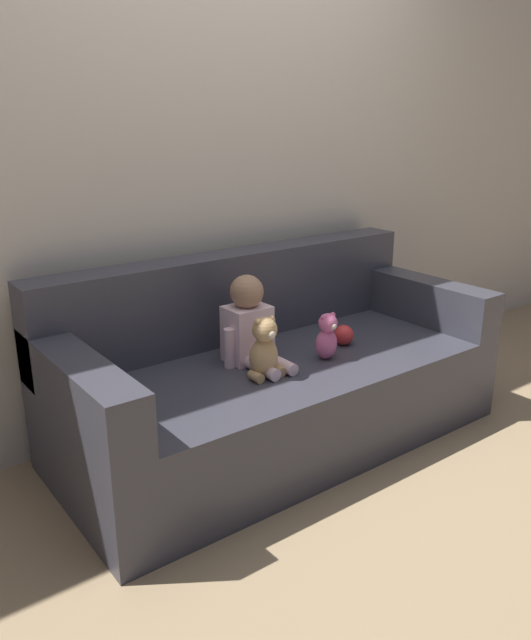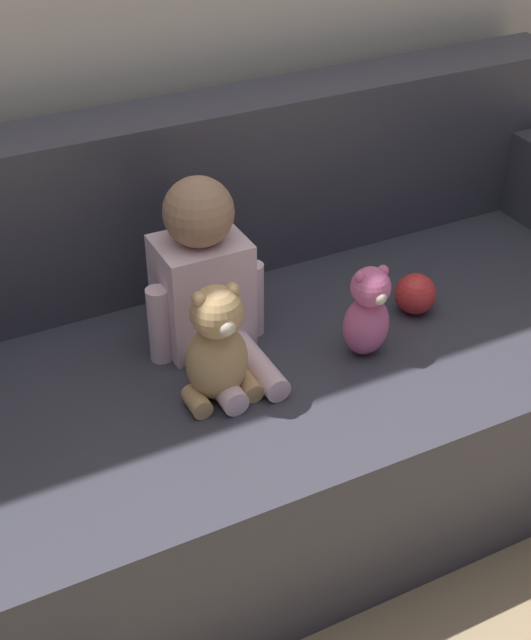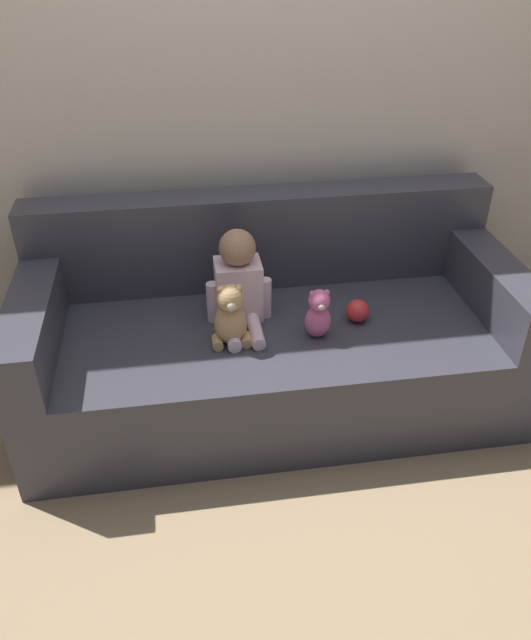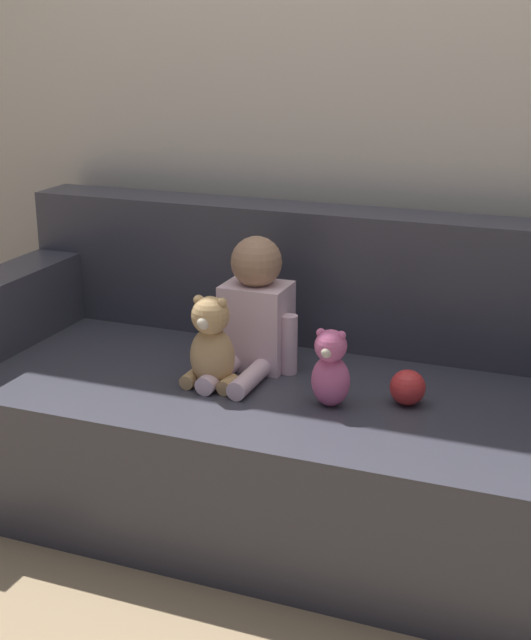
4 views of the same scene
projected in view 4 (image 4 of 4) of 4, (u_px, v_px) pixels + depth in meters
ground_plane at (289, 507)px, 2.60m from camera, size 12.00×12.00×0.00m
wall_back at (353, 39)px, 2.66m from camera, size 8.00×0.05×2.60m
couch at (297, 409)px, 2.56m from camera, size 1.99×0.88×0.82m
person_baby at (254, 314)px, 2.52m from camera, size 0.26×0.34×0.38m
teddy_bear_brown at (211, 345)px, 2.39m from camera, size 0.15×0.12×0.26m
plush_toy_side at (331, 368)px, 2.28m from camera, size 0.10×0.10×0.21m
toy_ball at (408, 387)px, 2.30m from camera, size 0.09×0.09×0.09m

